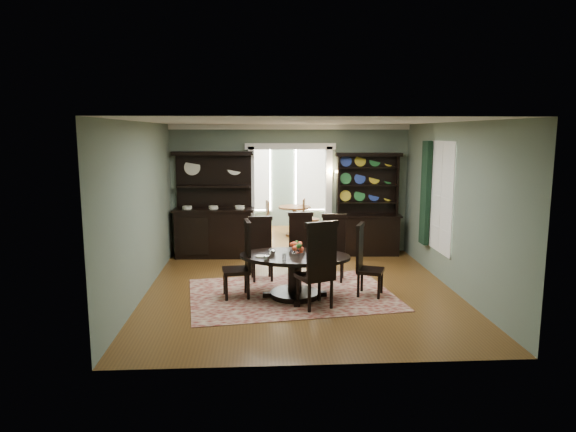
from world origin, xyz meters
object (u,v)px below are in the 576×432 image
Objects in this scene: welsh_dresser at (367,218)px; sideboard at (214,220)px; parlor_table at (295,217)px; dining_table at (295,268)px.

sideboard is at bearing -176.45° from welsh_dresser.
dining_table is at bearing -94.06° from parlor_table.
sideboard is 2.70× the size of parlor_table.
welsh_dresser is at bearing -54.82° from parlor_table.
sideboard reaches higher than dining_table.
sideboard is at bearing 127.65° from dining_table.
dining_table is 3.51m from sideboard.
sideboard is 1.02× the size of welsh_dresser.
parlor_table is (-1.54, 2.19, -0.32)m from welsh_dresser.
parlor_table is (2.00, 2.21, -0.30)m from sideboard.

